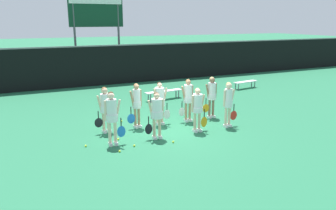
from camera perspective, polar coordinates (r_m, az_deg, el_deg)
name	(u,v)px	position (r m, az deg, el deg)	size (l,w,h in m)	color
ground_plane	(169,129)	(12.36, 0.10, -4.20)	(140.00, 140.00, 0.00)	#216642
fence_windscreen	(104,65)	(20.89, -11.06, 6.84)	(60.00, 0.08, 2.50)	black
scoreboard	(96,18)	(22.25, -12.35, 14.53)	(3.50, 0.15, 5.33)	#515156
bench_courtside	(164,92)	(16.85, -0.75, 2.29)	(2.08, 0.61, 0.45)	silver
bench_far	(245,82)	(20.15, 13.33, 3.85)	(1.68, 0.58, 0.42)	silver
player_0	(112,113)	(10.66, -9.75, -1.46)	(0.66, 0.39, 1.79)	beige
player_1	(157,111)	(11.13, -2.00, -1.12)	(0.68, 0.41, 1.64)	beige
player_2	(198,106)	(11.87, 5.17, -0.21)	(0.67, 0.40, 1.63)	beige
player_3	(228,101)	(12.56, 10.47, 0.74)	(0.64, 0.34, 1.73)	beige
player_4	(105,106)	(11.96, -10.91, -0.11)	(0.67, 0.39, 1.68)	beige
player_5	(136,102)	(12.32, -5.51, 0.48)	(0.62, 0.33, 1.71)	tan
player_6	(160,100)	(12.64, -1.44, 0.91)	(0.68, 0.41, 1.68)	beige
player_7	(188,97)	(13.06, 3.49, 1.46)	(0.65, 0.37, 1.73)	tan
player_8	(212,94)	(13.67, 7.60, 1.99)	(0.67, 0.37, 1.73)	#8C664C
tennis_ball_0	(86,146)	(10.99, -14.14, -6.92)	(0.07, 0.07, 0.07)	#CCE033
tennis_ball_1	(120,151)	(10.36, -8.42, -7.97)	(0.07, 0.07, 0.07)	#CCE033
tennis_ball_2	(134,146)	(10.74, -5.90, -7.05)	(0.07, 0.07, 0.07)	#CCE033
tennis_ball_3	(122,121)	(13.34, -8.08, -2.78)	(0.06, 0.06, 0.06)	#CCE033
tennis_ball_4	(118,139)	(11.38, -8.67, -5.89)	(0.07, 0.07, 0.07)	#CCE033
tennis_ball_5	(173,142)	(11.00, 0.92, -6.44)	(0.07, 0.07, 0.07)	#CCE033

